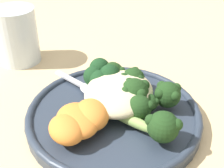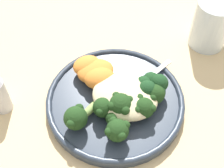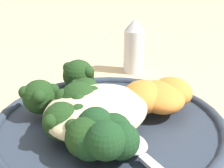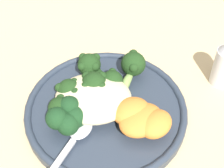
% 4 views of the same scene
% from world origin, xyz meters
% --- Properties ---
extents(ground_plane, '(4.00, 4.00, 0.00)m').
position_xyz_m(ground_plane, '(0.00, 0.00, 0.00)').
color(ground_plane, '#D6B784').
extents(plate, '(0.26, 0.26, 0.02)m').
position_xyz_m(plate, '(0.01, -0.02, 0.01)').
color(plate, '#2D3847').
rests_on(plate, ground_plane).
extents(quinoa_mound, '(0.12, 0.10, 0.04)m').
position_xyz_m(quinoa_mound, '(-0.01, -0.01, 0.04)').
color(quinoa_mound, beige).
rests_on(quinoa_mound, plate).
extents(broccoli_stalk_0, '(0.06, 0.12, 0.04)m').
position_xyz_m(broccoli_stalk_0, '(0.05, 0.05, 0.04)').
color(broccoli_stalk_0, '#8EB25B').
rests_on(broccoli_stalk_0, plate).
extents(broccoli_stalk_1, '(0.04, 0.08, 0.04)m').
position_xyz_m(broccoli_stalk_1, '(0.02, 0.02, 0.04)').
color(broccoli_stalk_1, '#8EB25B').
rests_on(broccoli_stalk_1, plate).
extents(broccoli_stalk_2, '(0.08, 0.12, 0.04)m').
position_xyz_m(broccoli_stalk_2, '(-0.01, 0.04, 0.04)').
color(broccoli_stalk_2, '#8EB25B').
rests_on(broccoli_stalk_2, plate).
extents(broccoli_stalk_3, '(0.05, 0.08, 0.03)m').
position_xyz_m(broccoli_stalk_3, '(0.00, 0.02, 0.03)').
color(broccoli_stalk_3, '#8EB25B').
rests_on(broccoli_stalk_3, plate).
extents(broccoli_stalk_4, '(0.07, 0.07, 0.04)m').
position_xyz_m(broccoli_stalk_4, '(-0.00, 0.01, 0.04)').
color(broccoli_stalk_4, '#8EB25B').
rests_on(broccoli_stalk_4, plate).
extents(broccoli_stalk_5, '(0.11, 0.05, 0.04)m').
position_xyz_m(broccoli_stalk_5, '(-0.03, -0.00, 0.04)').
color(broccoli_stalk_5, '#8EB25B').
rests_on(broccoli_stalk_5, plate).
extents(broccoli_stalk_6, '(0.09, 0.04, 0.03)m').
position_xyz_m(broccoli_stalk_6, '(-0.02, -0.01, 0.04)').
color(broccoli_stalk_6, '#8EB25B').
rests_on(broccoli_stalk_6, plate).
extents(broccoli_stalk_7, '(0.12, 0.05, 0.04)m').
position_xyz_m(broccoli_stalk_7, '(-0.04, -0.03, 0.04)').
color(broccoli_stalk_7, '#8EB25B').
rests_on(broccoli_stalk_7, plate).
extents(sweet_potato_chunk_0, '(0.08, 0.07, 0.03)m').
position_xyz_m(sweet_potato_chunk_0, '(0.05, -0.04, 0.04)').
color(sweet_potato_chunk_0, orange).
rests_on(sweet_potato_chunk_0, plate).
extents(sweet_potato_chunk_1, '(0.07, 0.07, 0.03)m').
position_xyz_m(sweet_potato_chunk_1, '(0.09, -0.06, 0.04)').
color(sweet_potato_chunk_1, orange).
rests_on(sweet_potato_chunk_1, plate).
extents(sweet_potato_chunk_2, '(0.09, 0.09, 0.03)m').
position_xyz_m(sweet_potato_chunk_2, '(0.07, -0.05, 0.04)').
color(sweet_potato_chunk_2, orange).
rests_on(sweet_potato_chunk_2, plate).
extents(kale_tuft, '(0.06, 0.06, 0.04)m').
position_xyz_m(kale_tuft, '(-0.05, -0.05, 0.04)').
color(kale_tuft, '#193D1E').
rests_on(kale_tuft, plate).
extents(spoon, '(0.07, 0.11, 0.01)m').
position_xyz_m(spoon, '(-0.03, -0.07, 0.03)').
color(spoon, silver).
rests_on(spoon, plate).
extents(salt_shaker, '(0.03, 0.03, 0.09)m').
position_xyz_m(salt_shaker, '(0.21, 0.06, 0.05)').
color(salt_shaker, silver).
rests_on(salt_shaker, ground_plane).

